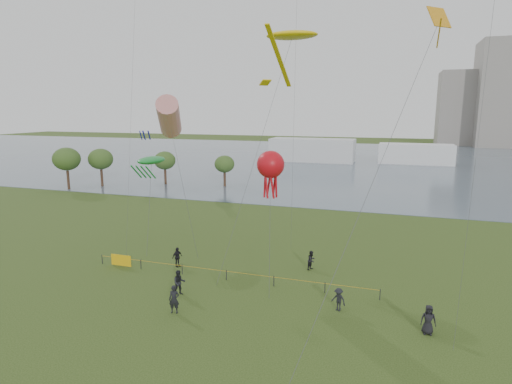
% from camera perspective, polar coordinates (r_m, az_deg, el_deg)
% --- Properties ---
extents(ground_plane, '(400.00, 400.00, 0.00)m').
position_cam_1_polar(ground_plane, '(24.03, -8.11, -23.71)').
color(ground_plane, '#263A12').
extents(lake, '(400.00, 120.00, 0.08)m').
position_cam_1_polar(lake, '(118.75, 13.64, 4.08)').
color(lake, '#505F6E').
rests_on(lake, ground_plane).
extents(building_mid, '(20.00, 20.00, 38.00)m').
position_cam_1_polar(building_mid, '(183.47, 30.33, 11.18)').
color(building_mid, gray).
rests_on(building_mid, ground_plane).
extents(building_low, '(16.00, 18.00, 28.00)m').
position_cam_1_polar(building_low, '(187.04, 25.55, 10.03)').
color(building_low, gray).
rests_on(building_low, ground_plane).
extents(pavilion_left, '(22.00, 8.00, 6.00)m').
position_cam_1_polar(pavilion_left, '(115.06, 7.51, 5.57)').
color(pavilion_left, silver).
rests_on(pavilion_left, ground_plane).
extents(pavilion_right, '(18.00, 7.00, 5.00)m').
position_cam_1_polar(pavilion_right, '(116.26, 20.52, 4.78)').
color(pavilion_right, silver).
rests_on(pavilion_right, ground_plane).
extents(trees, '(28.82, 14.92, 7.22)m').
position_cam_1_polar(trees, '(79.21, -17.31, 4.06)').
color(trees, '#3A261A').
rests_on(trees, ground_plane).
extents(fence, '(24.07, 0.07, 1.05)m').
position_cam_1_polar(fence, '(37.91, -12.70, -9.49)').
color(fence, black).
rests_on(fence, ground_plane).
extents(spectator_a, '(1.17, 1.14, 1.91)m').
position_cam_1_polar(spectator_a, '(32.99, -10.20, -11.81)').
color(spectator_a, black).
rests_on(spectator_a, ground_plane).
extents(spectator_b, '(1.21, 0.99, 1.63)m').
position_cam_1_polar(spectator_b, '(30.73, 10.94, -13.89)').
color(spectator_b, black).
rests_on(spectator_b, ground_plane).
extents(spectator_c, '(0.80, 1.11, 1.76)m').
position_cam_1_polar(spectator_c, '(38.58, -10.46, -8.52)').
color(spectator_c, black).
rests_on(spectator_c, ground_plane).
extents(spectator_d, '(0.96, 0.67, 1.87)m').
position_cam_1_polar(spectator_d, '(29.36, 21.99, -15.50)').
color(spectator_d, black).
rests_on(spectator_d, ground_plane).
extents(spectator_f, '(0.80, 0.63, 1.94)m').
position_cam_1_polar(spectator_f, '(30.37, -10.86, -13.88)').
color(spectator_f, black).
rests_on(spectator_f, ground_plane).
extents(spectator_g, '(0.90, 1.00, 1.67)m').
position_cam_1_polar(spectator_g, '(37.64, 7.41, -9.00)').
color(spectator_g, black).
rests_on(spectator_g, ground_plane).
extents(kite_stingray, '(5.86, 10.93, 20.41)m').
position_cam_1_polar(kite_stingray, '(40.08, 4.73, 20.00)').
color(kite_stingray, '#3F3F42').
extents(kite_windsock, '(5.22, 5.28, 14.93)m').
position_cam_1_polar(kite_windsock, '(40.11, -11.52, 9.75)').
color(kite_windsock, '#3F3F42').
extents(kite_creature, '(3.15, 6.86, 8.89)m').
position_cam_1_polar(kite_creature, '(45.19, -13.81, 4.08)').
color(kite_creature, '#3F3F42').
extents(kite_octopus, '(3.16, 8.15, 10.17)m').
position_cam_1_polar(kite_octopus, '(36.81, 1.96, 3.60)').
color(kite_octopus, '#3F3F42').
extents(kite_delta, '(7.04, 12.89, 19.25)m').
position_cam_1_polar(kite_delta, '(26.54, 22.33, 18.48)').
color(kite_delta, '#3F3F42').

